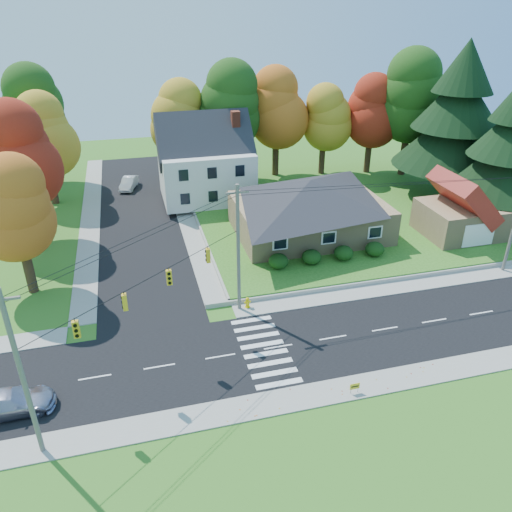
{
  "coord_description": "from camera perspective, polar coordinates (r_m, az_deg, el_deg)",
  "views": [
    {
      "loc": [
        -8.39,
        -25.89,
        21.21
      ],
      "look_at": [
        0.55,
        8.0,
        2.87
      ],
      "focal_mm": 35.0,
      "sensor_mm": 36.0,
      "label": 1
    }
  ],
  "objects": [
    {
      "name": "ground",
      "position": [
        34.5,
        2.55,
        -10.35
      ],
      "size": [
        120.0,
        120.0,
        0.0
      ],
      "primitive_type": "plane",
      "color": "#3D7923"
    },
    {
      "name": "road_main",
      "position": [
        34.5,
        2.55,
        -10.34
      ],
      "size": [
        90.0,
        8.0,
        0.02
      ],
      "primitive_type": "cube",
      "color": "black",
      "rests_on": "ground"
    },
    {
      "name": "road_cross",
      "position": [
        56.05,
        -13.31,
        4.63
      ],
      "size": [
        8.0,
        44.0,
        0.02
      ],
      "primitive_type": "cube",
      "color": "black",
      "rests_on": "ground"
    },
    {
      "name": "sidewalk_north",
      "position": [
        38.37,
        0.35,
        -5.87
      ],
      "size": [
        90.0,
        2.0,
        0.08
      ],
      "primitive_type": "cube",
      "color": "#9C9A90",
      "rests_on": "ground"
    },
    {
      "name": "sidewalk_south",
      "position": [
        30.9,
        5.37,
        -15.78
      ],
      "size": [
        90.0,
        2.0,
        0.08
      ],
      "primitive_type": "cube",
      "color": "#9C9A90",
      "rests_on": "ground"
    },
    {
      "name": "lawn",
      "position": [
        55.63,
        9.06,
        5.13
      ],
      "size": [
        30.0,
        30.0,
        0.5
      ],
      "primitive_type": "cube",
      "color": "#3D7923",
      "rests_on": "ground"
    },
    {
      "name": "ranch_house",
      "position": [
        48.43,
        6.15,
        5.7
      ],
      "size": [
        14.6,
        10.6,
        5.4
      ],
      "color": "tan",
      "rests_on": "lawn"
    },
    {
      "name": "colonial_house",
      "position": [
        57.02,
        -5.73,
        10.53
      ],
      "size": [
        10.4,
        8.4,
        9.6
      ],
      "color": "silver",
      "rests_on": "lawn"
    },
    {
      "name": "garage",
      "position": [
        51.92,
        22.41,
        4.75
      ],
      "size": [
        7.3,
        6.3,
        4.6
      ],
      "color": "tan",
      "rests_on": "lawn"
    },
    {
      "name": "hedge_row",
      "position": [
        43.92,
        8.19,
        0.12
      ],
      "size": [
        10.7,
        1.7,
        1.27
      ],
      "color": "#163A10",
      "rests_on": "lawn"
    },
    {
      "name": "traffic_infrastructure",
      "position": [
        32.68,
        1.78,
        -1.84
      ],
      "size": [
        38.1,
        10.66,
        10.0
      ],
      "color": "#666059",
      "rests_on": "ground"
    },
    {
      "name": "tree_lot_0",
      "position": [
        61.59,
        -8.81,
        15.22
      ],
      "size": [
        6.72,
        6.72,
        12.51
      ],
      "color": "#3F2A19",
      "rests_on": "lawn"
    },
    {
      "name": "tree_lot_1",
      "position": [
        61.28,
        -2.97,
        16.68
      ],
      "size": [
        7.84,
        7.84,
        14.6
      ],
      "color": "#3F2A19",
      "rests_on": "lawn"
    },
    {
      "name": "tree_lot_2",
      "position": [
        63.83,
        2.35,
        16.53
      ],
      "size": [
        7.28,
        7.28,
        13.56
      ],
      "color": "#3F2A19",
      "rests_on": "lawn"
    },
    {
      "name": "tree_lot_3",
      "position": [
        65.16,
        7.83,
        15.37
      ],
      "size": [
        6.16,
        6.16,
        11.47
      ],
      "color": "#3F2A19",
      "rests_on": "lawn"
    },
    {
      "name": "tree_lot_4",
      "position": [
        66.64,
        13.18,
        15.77
      ],
      "size": [
        6.72,
        6.72,
        12.51
      ],
      "color": "#3F2A19",
      "rests_on": "lawn"
    },
    {
      "name": "tree_lot_5",
      "position": [
        66.53,
        17.37,
        16.97
      ],
      "size": [
        8.4,
        8.4,
        15.64
      ],
      "color": "#3F2A19",
      "rests_on": "lawn"
    },
    {
      "name": "conifer_east_a",
      "position": [
        60.71,
        21.98,
        14.48
      ],
      "size": [
        12.8,
        12.8,
        16.96
      ],
      "color": "#3F2A19",
      "rests_on": "lawn"
    },
    {
      "name": "tree_west_0",
      "position": [
        41.32,
        -25.91,
        4.87
      ],
      "size": [
        6.16,
        6.16,
        11.47
      ],
      "color": "#3F2A19",
      "rests_on": "ground"
    },
    {
      "name": "tree_west_1",
      "position": [
        50.48,
        -25.66,
        10.31
      ],
      "size": [
        7.28,
        7.28,
        13.56
      ],
      "color": "#3F2A19",
      "rests_on": "ground"
    },
    {
      "name": "tree_west_2",
      "position": [
        60.04,
        -23.21,
        12.56
      ],
      "size": [
        6.72,
        6.72,
        12.51
      ],
      "color": "#3F2A19",
      "rests_on": "ground"
    },
    {
      "name": "tree_west_3",
      "position": [
        67.82,
        -24.4,
        15.01
      ],
      "size": [
        7.84,
        7.84,
        14.6
      ],
      "color": "#3F2A19",
      "rests_on": "ground"
    },
    {
      "name": "silver_sedan",
      "position": [
        32.63,
        -26.37,
        -14.75
      ],
      "size": [
        5.0,
        2.11,
        1.44
      ],
      "primitive_type": "imported",
      "rotation": [
        0.0,
        0.0,
        1.59
      ],
      "color": "#A5A5BD",
      "rests_on": "road_main"
    },
    {
      "name": "white_car",
      "position": [
        63.99,
        -14.33,
        8.07
      ],
      "size": [
        2.61,
        4.47,
        1.39
      ],
      "primitive_type": "imported",
      "rotation": [
        0.0,
        0.0,
        -0.29
      ],
      "color": "silver",
      "rests_on": "road_cross"
    },
    {
      "name": "fire_hydrant",
      "position": [
        38.14,
        -0.99,
        -5.38
      ],
      "size": [
        0.52,
        0.41,
        0.92
      ],
      "color": "#DCBA04",
      "rests_on": "ground"
    },
    {
      "name": "yard_sign",
      "position": [
        31.25,
        11.23,
        -14.42
      ],
      "size": [
        0.62,
        0.04,
        0.78
      ],
      "color": "black",
      "rests_on": "ground"
    }
  ]
}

